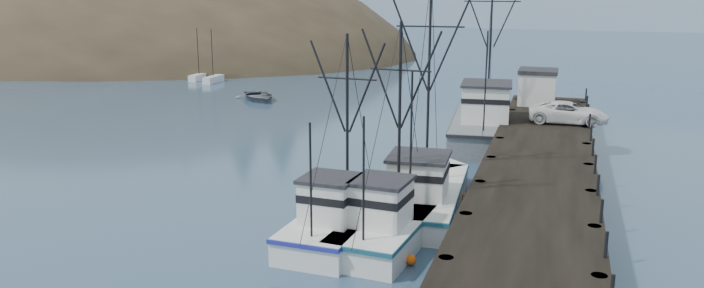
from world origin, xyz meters
name	(u,v)px	position (x,y,z in m)	size (l,w,h in m)	color
ground	(157,280)	(0.00, 0.00, 0.00)	(400.00, 400.00, 0.00)	navy
pier	(539,166)	(14.00, 16.00, 1.69)	(6.00, 44.00, 2.00)	black
headland	(40,72)	(-74.95, 78.61, -4.55)	(134.80, 78.00, 51.00)	#382D1E
distant_ridge	(548,25)	(10.00, 170.00, 0.00)	(360.00, 40.00, 26.00)	#9EB2C6
distant_ridge_far	(381,18)	(-40.00, 185.00, 0.00)	(180.00, 25.00, 18.00)	silver
moored_sailboats	(206,69)	(-29.54, 57.37, 0.33)	(15.06, 19.36, 6.35)	white
trawler_near	(391,223)	(7.89, 7.01, 0.82)	(4.04, 10.00, 10.27)	white
trawler_mid	(341,220)	(5.56, 6.64, 0.82)	(3.66, 9.56, 9.70)	white
trawler_far	(423,193)	(8.36, 11.93, 0.82)	(4.53, 12.30, 12.42)	white
work_vessel	(486,123)	(9.67, 29.02, 1.23)	(5.74, 15.92, 13.24)	slate
pier_shed	(537,87)	(13.05, 34.00, 3.42)	(3.00, 3.20, 2.80)	silver
pickup_truck	(569,113)	(15.50, 26.95, 2.75)	(2.48, 5.37, 1.49)	white
motorboat	(259,100)	(-13.89, 39.68, 0.00)	(3.94, 5.52, 1.14)	slate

